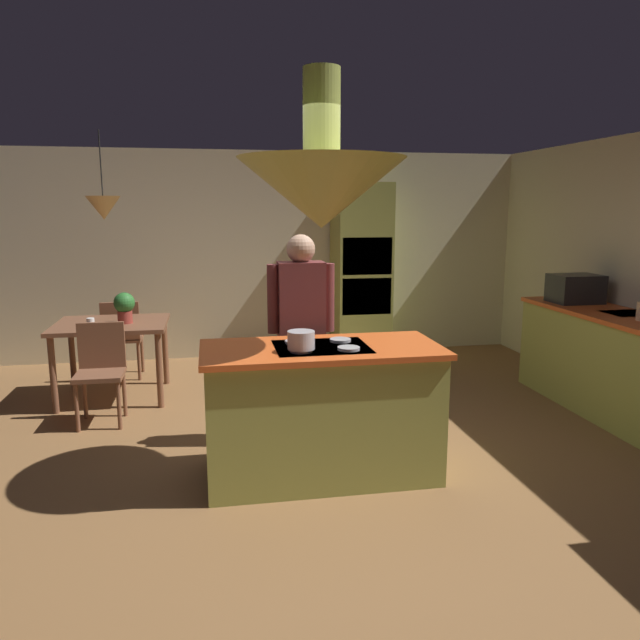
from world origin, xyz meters
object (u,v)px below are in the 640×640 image
(oven_tower, at_px, (361,272))
(chair_facing_island, at_px, (101,366))
(dining_table, at_px, (112,332))
(kitchen_island, at_px, (321,411))
(person_at_island, at_px, (301,325))
(chair_by_back_wall, at_px, (122,334))
(cup_on_table, at_px, (91,323))
(cooking_pot_on_cooktop, at_px, (301,340))
(microwave_on_counter, at_px, (575,289))
(potted_plant_on_table, at_px, (124,306))

(oven_tower, relative_size, chair_facing_island, 2.48)
(dining_table, xyz_separation_m, chair_facing_island, (0.00, -0.68, -0.16))
(kitchen_island, height_order, person_at_island, person_at_island)
(dining_table, relative_size, chair_by_back_wall, 1.22)
(dining_table, height_order, person_at_island, person_at_island)
(kitchen_island, distance_m, oven_tower, 3.48)
(person_at_island, relative_size, cup_on_table, 18.46)
(kitchen_island, distance_m, cooking_pot_on_cooktop, 0.58)
(cup_on_table, bearing_deg, kitchen_island, -45.39)
(cooking_pot_on_cooktop, bearing_deg, oven_tower, 69.52)
(dining_table, bearing_deg, cup_on_table, -122.36)
(kitchen_island, relative_size, chair_by_back_wall, 1.88)
(person_at_island, height_order, microwave_on_counter, person_at_island)
(chair_facing_island, relative_size, cup_on_table, 9.67)
(oven_tower, bearing_deg, chair_facing_island, -146.94)
(cooking_pot_on_cooktop, bearing_deg, cup_on_table, 130.11)
(kitchen_island, bearing_deg, oven_tower, 71.26)
(kitchen_island, height_order, chair_by_back_wall, kitchen_island)
(chair_by_back_wall, height_order, cup_on_table, chair_by_back_wall)
(potted_plant_on_table, bearing_deg, chair_facing_island, -102.95)
(chair_by_back_wall, distance_m, microwave_on_counter, 4.77)
(person_at_island, xyz_separation_m, chair_by_back_wall, (-1.66, 2.12, -0.45))
(chair_facing_island, height_order, microwave_on_counter, microwave_on_counter)
(kitchen_island, xyz_separation_m, dining_table, (-1.70, 2.10, 0.19))
(chair_facing_island, distance_m, cup_on_table, 0.56)
(person_at_island, height_order, potted_plant_on_table, person_at_island)
(dining_table, distance_m, person_at_island, 2.22)
(oven_tower, height_order, potted_plant_on_table, oven_tower)
(potted_plant_on_table, relative_size, cup_on_table, 3.33)
(kitchen_island, distance_m, microwave_on_counter, 3.24)
(oven_tower, height_order, person_at_island, oven_tower)
(chair_facing_island, xyz_separation_m, potted_plant_on_table, (0.14, 0.62, 0.42))
(kitchen_island, bearing_deg, potted_plant_on_table, 127.35)
(chair_by_back_wall, xyz_separation_m, cup_on_table, (-0.15, -0.91, 0.30))
(microwave_on_counter, distance_m, cooking_pot_on_cooktop, 3.39)
(person_at_island, relative_size, cooking_pot_on_cooktop, 9.23)
(chair_facing_island, bearing_deg, dining_table, 90.00)
(cup_on_table, bearing_deg, chair_facing_island, -72.13)
(cup_on_table, distance_m, microwave_on_counter, 4.71)
(chair_by_back_wall, height_order, potted_plant_on_table, potted_plant_on_table)
(kitchen_island, height_order, cooking_pot_on_cooktop, cooking_pot_on_cooktop)
(dining_table, height_order, chair_facing_island, chair_facing_island)
(microwave_on_counter, xyz_separation_m, cooking_pot_on_cooktop, (-3.00, -1.57, -0.06))
(chair_by_back_wall, bearing_deg, person_at_island, 128.08)
(potted_plant_on_table, bearing_deg, cooking_pot_on_cooktop, -57.23)
(dining_table, xyz_separation_m, person_at_island, (1.66, -1.44, 0.29))
(dining_table, bearing_deg, potted_plant_on_table, -22.51)
(oven_tower, distance_m, potted_plant_on_table, 2.92)
(kitchen_island, xyz_separation_m, oven_tower, (1.10, 3.24, 0.61))
(microwave_on_counter, bearing_deg, cup_on_table, 174.77)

